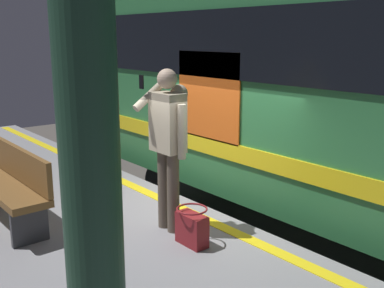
{
  "coord_description": "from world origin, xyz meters",
  "views": [
    {
      "loc": [
        -4.41,
        3.76,
        3.19
      ],
      "look_at": [
        -0.19,
        0.3,
        1.9
      ],
      "focal_mm": 43.1,
      "sensor_mm": 36.0,
      "label": 1
    }
  ],
  "objects_px": {
    "station_column": "(87,105)",
    "bench": "(11,183)",
    "passenger": "(168,137)",
    "handbag": "(192,228)"
  },
  "relations": [
    {
      "from": "handbag",
      "to": "bench",
      "type": "relative_size",
      "value": 0.24
    },
    {
      "from": "bench",
      "to": "handbag",
      "type": "bearing_deg",
      "value": -145.35
    },
    {
      "from": "handbag",
      "to": "bench",
      "type": "xyz_separation_m",
      "value": [
        1.83,
        1.26,
        0.3
      ]
    },
    {
      "from": "passenger",
      "to": "station_column",
      "type": "height_order",
      "value": "station_column"
    },
    {
      "from": "station_column",
      "to": "bench",
      "type": "xyz_separation_m",
      "value": [
        3.34,
        -0.63,
        -1.37
      ]
    },
    {
      "from": "handbag",
      "to": "passenger",
      "type": "bearing_deg",
      "value": -7.63
    },
    {
      "from": "station_column",
      "to": "passenger",
      "type": "bearing_deg",
      "value": -44.34
    },
    {
      "from": "passenger",
      "to": "handbag",
      "type": "xyz_separation_m",
      "value": [
        -0.49,
        0.07,
        -0.9
      ]
    },
    {
      "from": "handbag",
      "to": "station_column",
      "type": "bearing_deg",
      "value": 128.66
    },
    {
      "from": "passenger",
      "to": "bench",
      "type": "height_order",
      "value": "passenger"
    }
  ]
}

